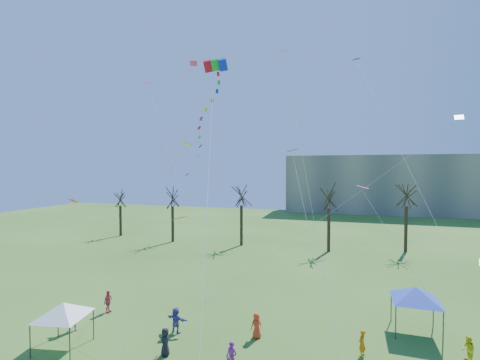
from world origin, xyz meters
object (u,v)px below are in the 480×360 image
(distant_building, at_px, (405,184))
(canopy_tent_blue, at_px, (416,294))
(canopy_tent_white, at_px, (63,310))
(big_box_kite, at_px, (208,126))

(distant_building, relative_size, canopy_tent_blue, 13.72)
(canopy_tent_white, xyz_separation_m, canopy_tent_blue, (22.30, 8.74, 0.23))
(big_box_kite, distance_m, canopy_tent_white, 15.39)
(big_box_kite, xyz_separation_m, canopy_tent_blue, (14.23, 3.79, -11.90))
(distant_building, xyz_separation_m, big_box_kite, (-25.55, -73.02, 7.18))
(distant_building, distance_m, big_box_kite, 77.69)
(canopy_tent_white, bearing_deg, canopy_tent_blue, 21.41)
(distant_building, bearing_deg, canopy_tent_white, -113.33)
(canopy_tent_white, bearing_deg, big_box_kite, 31.52)
(canopy_tent_blue, bearing_deg, big_box_kite, -165.07)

